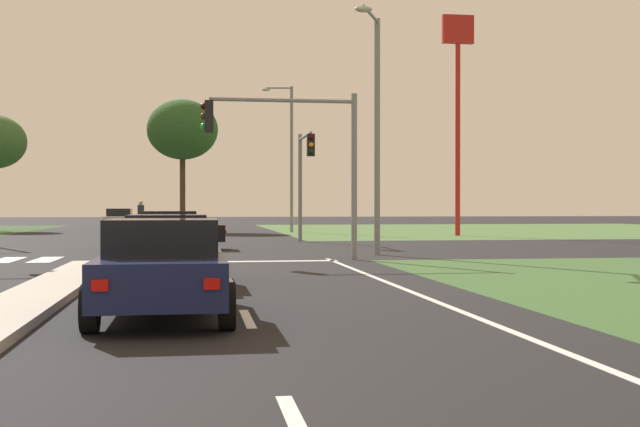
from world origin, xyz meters
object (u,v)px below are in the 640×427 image
Objects in this scene: car_silver_fourth at (119,219)px; treeline_fourth at (182,130)px; traffic_signal_far_right at (304,166)px; car_black_fifth at (166,230)px; car_maroon_second at (168,248)px; traffic_signal_near_right at (296,144)px; street_lamp_second at (376,120)px; street_lamp_fourth at (289,151)px; fastfood_pole_sign at (458,76)px; car_navy_near at (163,267)px; pedestrian_at_median at (141,214)px.

treeline_fourth reaches higher than car_silver_fourth.
traffic_signal_far_right is 19.87m from treeline_fourth.
treeline_fourth reaches higher than car_black_fifth.
treeline_fourth is at bearing 148.32° from car_silver_fourth.
traffic_signal_near_right reaches higher than car_maroon_second.
treeline_fourth is (-6.82, 28.36, 2.16)m from street_lamp_second.
street_lamp_second reaches higher than car_black_fifth.
street_lamp_fourth is (11.10, -5.78, 4.39)m from car_silver_fourth.
fastfood_pole_sign is at bearing -41.08° from street_lamp_fourth.
car_navy_near is 31.75m from pedestrian_at_median.
car_maroon_second is 0.96× the size of car_black_fifth.
car_navy_near is 5.55m from car_maroon_second.
traffic_signal_near_right reaches higher than car_black_fifth.
street_lamp_fourth is (7.05, 20.73, 4.41)m from car_black_fifth.
car_black_fifth is 8.26m from traffic_signal_far_right.
car_black_fifth is 0.49× the size of street_lamp_fourth.
car_silver_fourth is 0.45× the size of street_lamp_fourth.
traffic_signal_far_right is 13.86m from fastfood_pole_sign.
car_maroon_second and car_black_fifth have the same top height.
pedestrian_at_median is (-1.71, 12.33, 0.49)m from car_black_fifth.
car_maroon_second reaches higher than car_navy_near.
fastfood_pole_sign is at bearing 145.99° from car_silver_fourth.
car_navy_near is 0.94× the size of car_black_fifth.
treeline_fourth is (1.98, 11.50, 5.47)m from pedestrian_at_median.
car_navy_near is 43.58m from treeline_fourth.
street_lamp_second is 4.42× the size of pedestrian_at_median.
pedestrian_at_median is at bearing -177.27° from fastfood_pole_sign.
street_lamp_second is (1.15, -9.60, 1.11)m from traffic_signal_far_right.
fastfood_pole_sign is (15.21, 26.95, 8.23)m from car_maroon_second.
car_navy_near is 13.44m from traffic_signal_near_right.
car_maroon_second is 0.47× the size of street_lamp_fourth.
traffic_signal_near_right reaches higher than traffic_signal_far_right.
car_maroon_second is (-0.11, 5.54, 0.01)m from car_navy_near.
car_navy_near is 1.03× the size of car_silver_fourth.
traffic_signal_far_right reaches higher than car_maroon_second.
car_silver_fourth is at bearing 8.68° from car_black_fifth.
street_lamp_second is 29.25m from treeline_fourth.
street_lamp_second is (2.96, 2.14, 1.00)m from traffic_signal_near_right.
car_maroon_second is 0.50× the size of treeline_fourth.
car_black_fifth is at bearing -108.77° from street_lamp_fourth.
street_lamp_second is at bearing -89.89° from street_lamp_fourth.
car_navy_near is 0.84× the size of traffic_signal_near_right.
traffic_signal_near_right is 30.91m from treeline_fourth.
traffic_signal_near_right is (3.62, 7.12, 2.80)m from car_maroon_second.
treeline_fourth is at bearing 90.46° from car_navy_near.
traffic_signal_near_right is at bearing -148.19° from car_black_fifth.
pedestrian_at_median is at bearing 7.87° from car_black_fifth.
street_lamp_fourth is at bearing 80.89° from car_navy_near.
fastfood_pole_sign is at bearing -34.64° from treeline_fourth.
fastfood_pole_sign is at bearing 65.07° from car_navy_near.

